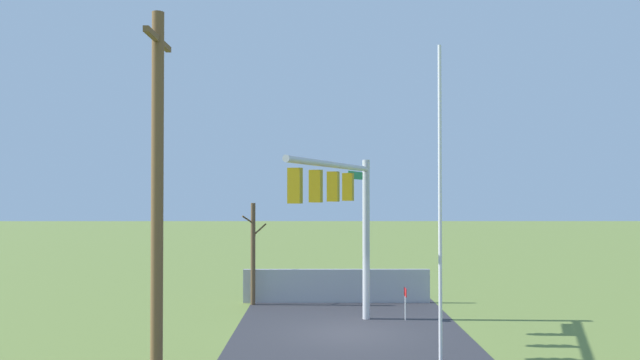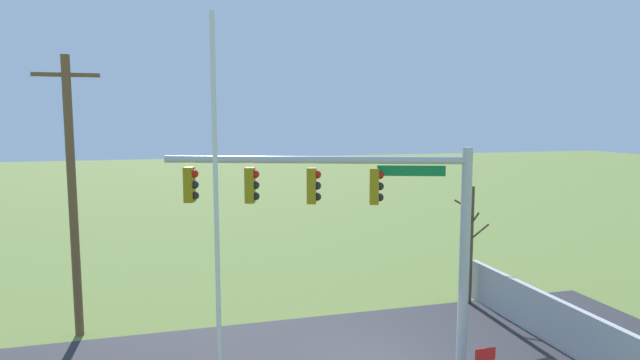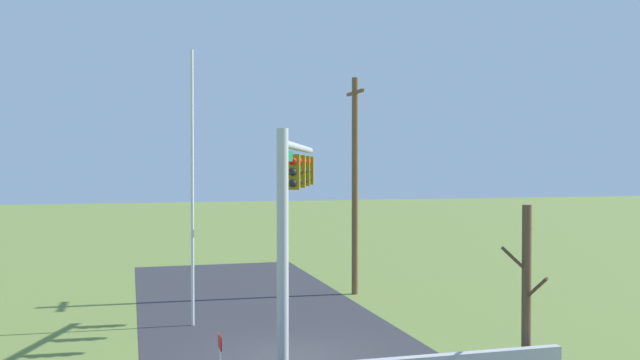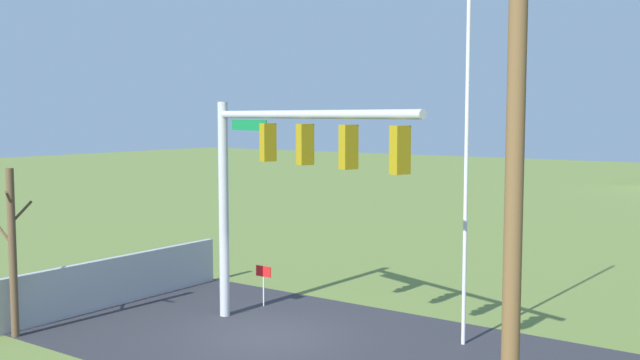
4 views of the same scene
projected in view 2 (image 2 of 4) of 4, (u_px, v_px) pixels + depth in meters
retaining_fence at (545, 316)px, 16.52m from camera, size 0.20×8.14×1.46m
signal_mast at (360, 207)px, 14.35m from camera, size 7.83×2.90×6.07m
flagpole at (217, 234)px, 10.95m from camera, size 0.10×0.10×8.91m
utility_pole at (72, 193)px, 16.42m from camera, size 1.90×0.26×8.72m
bare_tree at (470, 243)px, 19.66m from camera, size 1.27×1.02×4.36m
open_sign at (485, 360)px, 13.13m from camera, size 0.56×0.04×1.22m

